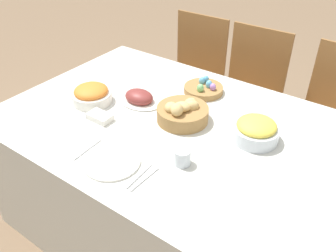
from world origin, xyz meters
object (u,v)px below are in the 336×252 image
object	(u,v)px
bread_basket	(183,113)
carrot_bowl	(92,94)
egg_basket	(204,89)
knife	(139,176)
chair_far_center	(248,92)
ham_platter	(139,98)
spoon	(145,179)
fork	(87,150)
pineapple_bowl	(256,130)
drinking_cup	(182,157)
dinner_plate	(112,162)
butter_dish	(100,117)
chair_far_left	(192,75)
chair_far_right	(330,117)

from	to	relation	value
bread_basket	carrot_bowl	xyz separation A→B (m)	(-0.50, -0.13, -0.00)
egg_basket	knife	size ratio (longest dim) A/B	1.30
chair_far_center	ham_platter	distance (m)	0.93
spoon	fork	bearing A→B (deg)	-177.47
pineapple_bowl	drinking_cup	bearing A→B (deg)	-117.94
egg_basket	fork	xyz separation A→B (m)	(-0.15, -0.75, -0.02)
pineapple_bowl	dinner_plate	size ratio (longest dim) A/B	0.87
bread_basket	knife	bearing A→B (deg)	-79.46
egg_basket	knife	xyz separation A→B (m)	(0.14, -0.75, -0.02)
drinking_cup	butter_dish	bearing A→B (deg)	175.56
chair_far_left	pineapple_bowl	size ratio (longest dim) A/B	4.40
dinner_plate	butter_dish	bearing A→B (deg)	142.56
spoon	carrot_bowl	bearing A→B (deg)	155.48
ham_platter	chair_far_left	bearing A→B (deg)	102.76
fork	egg_basket	bearing A→B (deg)	76.04
egg_basket	ham_platter	distance (m)	0.37
egg_basket	dinner_plate	size ratio (longest dim) A/B	0.89
fork	butter_dish	world-z (taller)	butter_dish
chair_far_center	fork	bearing A→B (deg)	-98.57
dinner_plate	ham_platter	bearing A→B (deg)	116.09
pineapple_bowl	fork	bearing A→B (deg)	-138.64
drinking_cup	chair_far_right	bearing A→B (deg)	72.52
chair_far_left	chair_far_right	world-z (taller)	same
drinking_cup	egg_basket	bearing A→B (deg)	112.62
carrot_bowl	dinner_plate	world-z (taller)	carrot_bowl
bread_basket	knife	distance (m)	0.45
chair_far_left	spoon	world-z (taller)	chair_far_left
ham_platter	knife	bearing A→B (deg)	-50.90
pineapple_bowl	fork	world-z (taller)	pineapple_bowl
chair_far_right	bread_basket	bearing A→B (deg)	-115.26
chair_far_center	bread_basket	world-z (taller)	chair_far_center
pineapple_bowl	butter_dish	size ratio (longest dim) A/B	1.70
dinner_plate	fork	bearing A→B (deg)	180.00
dinner_plate	spoon	distance (m)	0.18
drinking_cup	spoon	bearing A→B (deg)	-112.16
chair_far_right	chair_far_center	size ratio (longest dim) A/B	1.00
dinner_plate	fork	distance (m)	0.15
dinner_plate	drinking_cup	bearing A→B (deg)	34.39
chair_far_right	chair_far_left	bearing A→B (deg)	-173.41
carrot_bowl	chair_far_left	bearing A→B (deg)	89.21
chair_far_center	spoon	xyz separation A→B (m)	(0.13, -1.31, 0.24)
egg_basket	chair_far_left	bearing A→B (deg)	126.90
chair_far_left	chair_far_center	xyz separation A→B (m)	(0.46, 0.00, 0.00)
pineapple_bowl	knife	size ratio (longest dim) A/B	1.26
carrot_bowl	fork	size ratio (longest dim) A/B	1.27
ham_platter	drinking_cup	bearing A→B (deg)	-31.52
egg_basket	ham_platter	size ratio (longest dim) A/B	0.87
chair_far_left	knife	xyz separation A→B (m)	(0.56, -1.31, 0.24)
chair_far_center	drinking_cup	world-z (taller)	chair_far_center
fork	drinking_cup	bearing A→B (deg)	20.63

